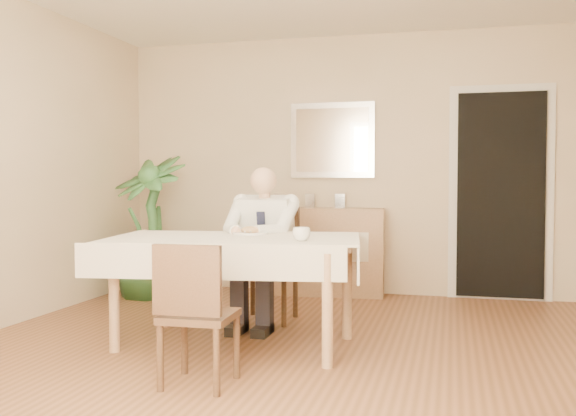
% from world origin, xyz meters
% --- Properties ---
extents(room, '(5.00, 5.02, 2.60)m').
position_xyz_m(room, '(0.00, 0.00, 1.30)').
color(room, brown).
rests_on(room, ground).
extents(window, '(1.34, 0.04, 1.44)m').
position_xyz_m(window, '(0.00, -2.47, 1.45)').
color(window, silver).
rests_on(window, room).
extents(doorway, '(0.96, 0.07, 2.10)m').
position_xyz_m(doorway, '(1.55, 2.46, 1.00)').
color(doorway, silver).
rests_on(doorway, ground).
extents(mirror, '(0.86, 0.04, 0.76)m').
position_xyz_m(mirror, '(-0.08, 2.47, 1.55)').
color(mirror, silver).
rests_on(mirror, room).
extents(dining_table, '(1.86, 1.27, 0.75)m').
position_xyz_m(dining_table, '(-0.34, 0.21, 0.67)').
color(dining_table, '#A37A53').
rests_on(dining_table, ground).
extents(chair_far, '(0.45, 0.45, 0.92)m').
position_xyz_m(chair_far, '(-0.34, 1.10, 0.52)').
color(chair_far, '#3E2718').
rests_on(chair_far, ground).
extents(chair_near, '(0.39, 0.39, 0.80)m').
position_xyz_m(chair_near, '(-0.25, -0.72, 0.45)').
color(chair_near, '#3E2718').
rests_on(chair_near, ground).
extents(seated_man, '(0.48, 0.72, 1.24)m').
position_xyz_m(seated_man, '(-0.34, 0.81, 0.69)').
color(seated_man, white).
rests_on(seated_man, ground).
extents(plate, '(0.26, 0.26, 0.02)m').
position_xyz_m(plate, '(-0.30, 0.45, 0.76)').
color(plate, white).
rests_on(plate, dining_table).
extents(food, '(0.14, 0.14, 0.06)m').
position_xyz_m(food, '(-0.30, 0.45, 0.78)').
color(food, '#987246').
rests_on(food, dining_table).
extents(knife, '(0.01, 0.13, 0.01)m').
position_xyz_m(knife, '(-0.26, 0.39, 0.78)').
color(knife, silver).
rests_on(knife, dining_table).
extents(fork, '(0.01, 0.13, 0.01)m').
position_xyz_m(fork, '(-0.34, 0.39, 0.78)').
color(fork, silver).
rests_on(fork, dining_table).
extents(coffee_mug, '(0.12, 0.12, 0.09)m').
position_xyz_m(coffee_mug, '(0.17, 0.03, 0.80)').
color(coffee_mug, white).
rests_on(coffee_mug, dining_table).
extents(sideboard, '(1.11, 0.45, 0.87)m').
position_xyz_m(sideboard, '(-0.08, 2.32, 0.43)').
color(sideboard, '#A37A53').
rests_on(sideboard, ground).
extents(photo_frame_left, '(0.10, 0.02, 0.14)m').
position_xyz_m(photo_frame_left, '(-0.60, 2.34, 0.94)').
color(photo_frame_left, silver).
rests_on(photo_frame_left, sideboard).
extents(photo_frame_center, '(0.10, 0.02, 0.14)m').
position_xyz_m(photo_frame_center, '(-0.30, 2.40, 0.94)').
color(photo_frame_center, silver).
rests_on(photo_frame_center, sideboard).
extents(photo_frame_right, '(0.10, 0.02, 0.14)m').
position_xyz_m(photo_frame_right, '(0.01, 2.39, 0.94)').
color(photo_frame_right, silver).
rests_on(photo_frame_right, sideboard).
extents(potted_palm, '(1.01, 1.01, 1.39)m').
position_xyz_m(potted_palm, '(-1.77, 1.78, 0.69)').
color(potted_palm, '#2E5E2C').
rests_on(potted_palm, ground).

